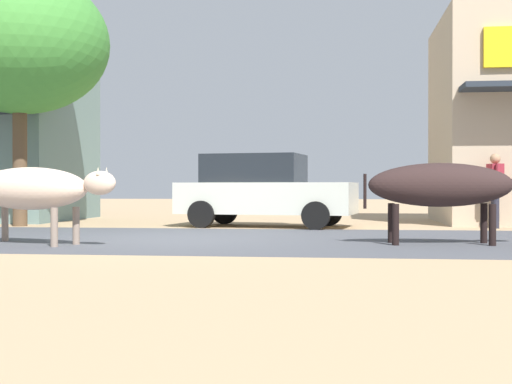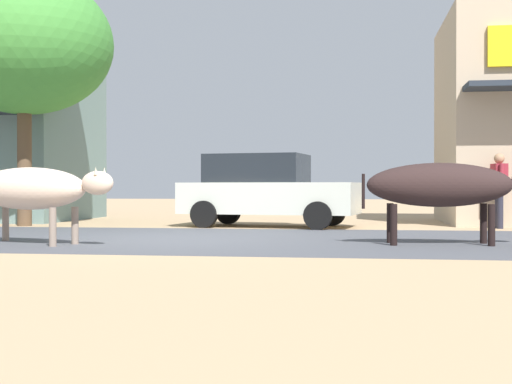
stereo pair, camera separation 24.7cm
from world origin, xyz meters
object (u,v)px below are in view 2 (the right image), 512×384
parked_hatchback_car (266,190)px  cow_near_brown (31,189)px  roadside_tree (24,44)px  pedestrian_by_shop (499,184)px  cow_far_dark (444,186)px

parked_hatchback_car → cow_near_brown: parked_hatchback_car is taller
parked_hatchback_car → cow_near_brown: 6.10m
roadside_tree → parked_hatchback_car: bearing=4.6°
pedestrian_by_shop → parked_hatchback_car: bearing=-179.6°
cow_far_dark → roadside_tree: bearing=155.6°
cow_near_brown → pedestrian_by_shop: size_ratio=1.73×
cow_near_brown → pedestrian_by_shop: 9.75m
pedestrian_by_shop → cow_far_dark: bearing=-110.9°
roadside_tree → cow_near_brown: size_ratio=2.07×
roadside_tree → pedestrian_by_shop: roadside_tree is taller
parked_hatchback_car → pedestrian_by_shop: bearing=0.4°
roadside_tree → cow_near_brown: 6.36m
parked_hatchback_car → cow_near_brown: size_ratio=1.46×
roadside_tree → cow_near_brown: (2.49, -4.81, -3.33)m
parked_hatchback_car → cow_far_dark: size_ratio=1.45×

